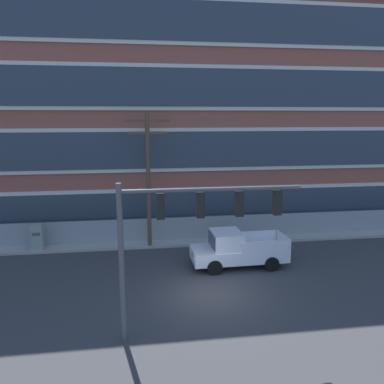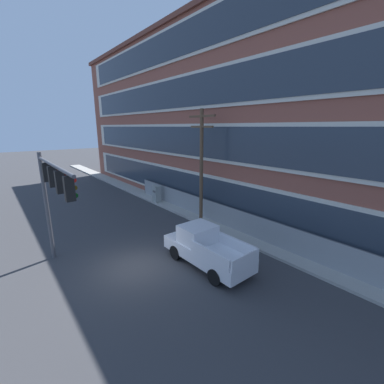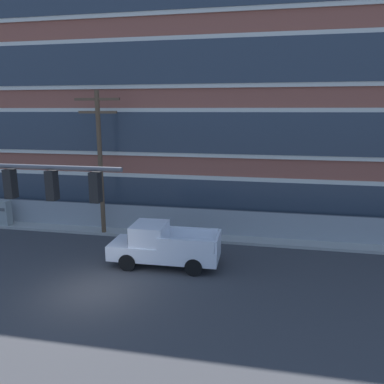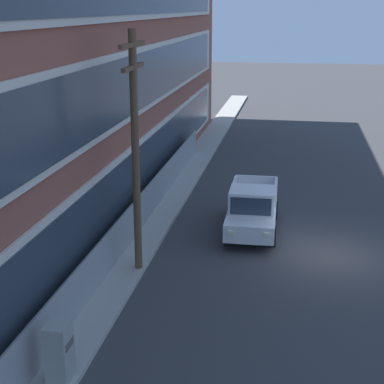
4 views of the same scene
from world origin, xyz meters
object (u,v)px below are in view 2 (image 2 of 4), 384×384
traffic_signal_mast (52,188)px  pickup_truck_white (205,248)px  utility_pole_near_corner (201,163)px  electrical_cabinet (157,195)px

traffic_signal_mast → pickup_truck_white: traffic_signal_mast is taller
traffic_signal_mast → utility_pole_near_corner: utility_pole_near_corner is taller
traffic_signal_mast → electrical_cabinet: (-7.79, 9.99, -3.57)m
pickup_truck_white → utility_pole_near_corner: bearing=141.8°
pickup_truck_white → electrical_cabinet: (-11.35, 3.82, -0.09)m
pickup_truck_white → traffic_signal_mast: bearing=-120.0°
utility_pole_near_corner → electrical_cabinet: 7.73m
pickup_truck_white → utility_pole_near_corner: (-4.63, 3.64, 3.70)m
electrical_cabinet → utility_pole_near_corner: bearing=-1.5°
pickup_truck_white → electrical_cabinet: 11.98m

